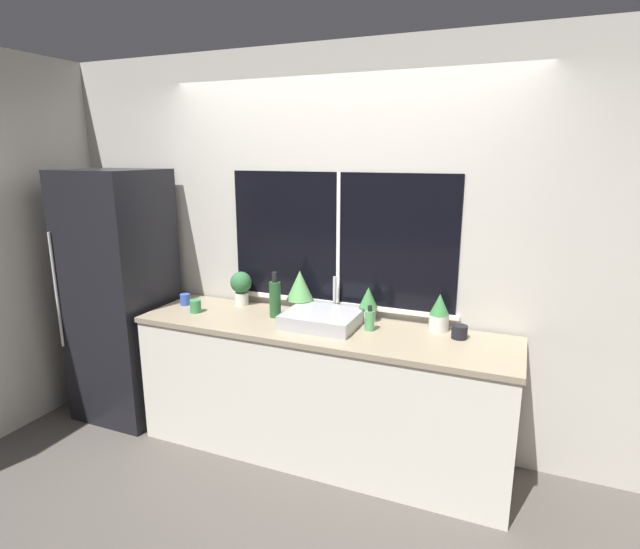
% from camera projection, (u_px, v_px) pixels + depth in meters
% --- Properties ---
extents(ground_plane, '(14.00, 14.00, 0.00)m').
position_uv_depth(ground_plane, '(302.00, 477.00, 3.17)').
color(ground_plane, '#4C4742').
extents(wall_back, '(8.00, 0.09, 2.70)m').
position_uv_depth(wall_back, '(340.00, 250.00, 3.46)').
color(wall_back, '#BCB7AD').
rests_on(wall_back, ground_plane).
extents(wall_left, '(0.06, 7.00, 2.70)m').
position_uv_depth(wall_left, '(162.00, 220.00, 5.03)').
color(wall_left, '#BCB7AD').
rests_on(wall_left, ground_plane).
extents(counter, '(2.49, 0.63, 0.91)m').
position_uv_depth(counter, '(320.00, 391.00, 3.33)').
color(counter, silver).
rests_on(counter, ground_plane).
extents(refrigerator, '(0.65, 0.63, 1.89)m').
position_uv_depth(refrigerator, '(122.00, 296.00, 3.79)').
color(refrigerator, black).
rests_on(refrigerator, ground_plane).
extents(sink, '(0.47, 0.45, 0.28)m').
position_uv_depth(sink, '(323.00, 318.00, 3.25)').
color(sink, '#ADADB2').
rests_on(sink, counter).
extents(potted_plant_far_left, '(0.16, 0.16, 0.25)m').
position_uv_depth(potted_plant_far_left, '(241.00, 285.00, 3.67)').
color(potted_plant_far_left, silver).
rests_on(potted_plant_far_left, counter).
extents(potted_plant_center_left, '(0.19, 0.19, 0.30)m').
position_uv_depth(potted_plant_center_left, '(300.00, 289.00, 3.49)').
color(potted_plant_center_left, silver).
rests_on(potted_plant_center_left, counter).
extents(potted_plant_center_right, '(0.12, 0.12, 0.23)m').
position_uv_depth(potted_plant_center_right, '(368.00, 303.00, 3.31)').
color(potted_plant_center_right, silver).
rests_on(potted_plant_center_right, counter).
extents(potted_plant_far_right, '(0.12, 0.12, 0.24)m').
position_uv_depth(potted_plant_far_right, '(439.00, 312.00, 3.14)').
color(potted_plant_far_right, silver).
rests_on(potted_plant_far_right, counter).
extents(soap_bottle, '(0.06, 0.06, 0.16)m').
position_uv_depth(soap_bottle, '(370.00, 320.00, 3.15)').
color(soap_bottle, '#519E5B').
rests_on(soap_bottle, counter).
extents(bottle_tall, '(0.08, 0.08, 0.32)m').
position_uv_depth(bottle_tall, '(275.00, 298.00, 3.40)').
color(bottle_tall, '#235128').
rests_on(bottle_tall, counter).
extents(mug_blue, '(0.07, 0.07, 0.08)m').
position_uv_depth(mug_blue, '(185.00, 299.00, 3.69)').
color(mug_blue, '#3351AD').
rests_on(mug_blue, counter).
extents(mug_black, '(0.10, 0.10, 0.08)m').
position_uv_depth(mug_black, '(459.00, 332.00, 3.02)').
color(mug_black, black).
rests_on(mug_black, counter).
extents(mug_green, '(0.08, 0.08, 0.09)m').
position_uv_depth(mug_green, '(196.00, 306.00, 3.52)').
color(mug_green, '#38844C').
rests_on(mug_green, counter).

